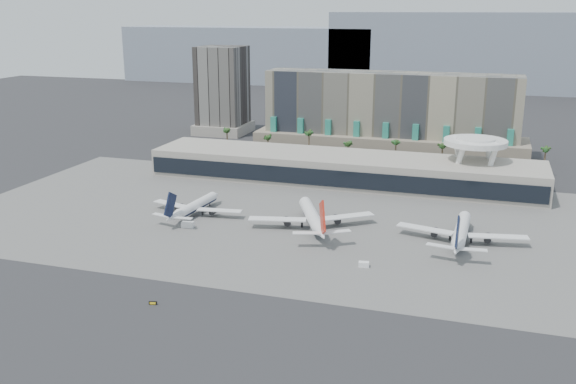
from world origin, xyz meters
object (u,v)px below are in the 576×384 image
(service_vehicle_b, at_px, (364,264))
(service_vehicle_a, at_px, (188,225))
(airliner_centre, at_px, (312,217))
(taxiway_sign, at_px, (153,303))
(airliner_left, at_px, (194,206))
(airliner_right, at_px, (461,231))

(service_vehicle_b, bearing_deg, service_vehicle_a, 157.00)
(airliner_centre, height_order, service_vehicle_a, airliner_centre)
(taxiway_sign, bearing_deg, airliner_centre, 57.54)
(airliner_centre, relative_size, taxiway_sign, 20.10)
(airliner_centre, height_order, taxiway_sign, airliner_centre)
(airliner_left, bearing_deg, service_vehicle_a, -69.23)
(service_vehicle_a, bearing_deg, airliner_left, 98.85)
(service_vehicle_b, relative_size, taxiway_sign, 1.43)
(airliner_centre, bearing_deg, service_vehicle_b, -75.58)
(airliner_right, bearing_deg, service_vehicle_a, -170.18)
(airliner_left, xyz_separation_m, airliner_right, (95.60, -0.35, 0.50))
(airliner_left, height_order, service_vehicle_b, airliner_left)
(airliner_left, xyz_separation_m, airliner_centre, (45.48, -0.72, 0.70))
(airliner_left, height_order, taxiway_sign, airliner_left)
(service_vehicle_a, bearing_deg, airliner_right, 1.35)
(airliner_right, distance_m, taxiway_sign, 102.22)
(airliner_right, bearing_deg, airliner_centre, -178.12)
(airliner_centre, xyz_separation_m, airliner_right, (50.12, 0.37, -0.20))
(service_vehicle_a, relative_size, service_vehicle_b, 1.39)
(airliner_centre, distance_m, taxiway_sign, 74.57)
(service_vehicle_a, xyz_separation_m, taxiway_sign, (18.36, -57.68, -0.56))
(airliner_right, xyz_separation_m, taxiway_sign, (-73.31, -71.16, -3.34))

